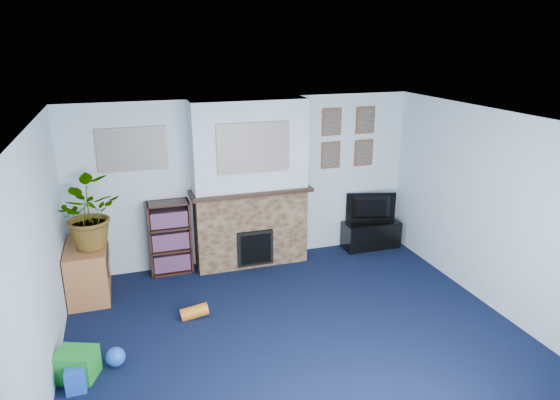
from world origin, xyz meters
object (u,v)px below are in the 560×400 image
object	(u,v)px
tv_stand	(371,234)
television	(372,208)
bookshelf	(170,239)
sideboard	(88,270)

from	to	relation	value
tv_stand	television	bearing A→B (deg)	90.00
tv_stand	bookshelf	distance (m)	3.12
bookshelf	sideboard	distance (m)	1.15
bookshelf	sideboard	xyz separation A→B (m)	(-1.08, -0.36, -0.15)
television	bookshelf	size ratio (longest dim) A/B	0.75
television	bookshelf	distance (m)	3.11
tv_stand	bookshelf	xyz separation A→B (m)	(-3.11, 0.08, 0.28)
television	sideboard	distance (m)	4.21
tv_stand	sideboard	size ratio (longest dim) A/B	1.00
bookshelf	tv_stand	bearing A→B (deg)	-1.41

